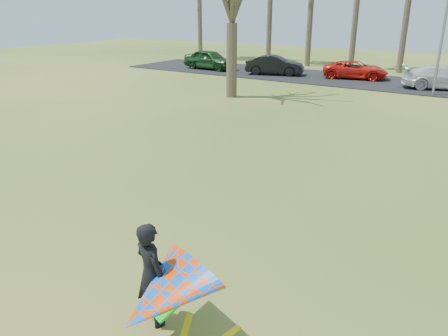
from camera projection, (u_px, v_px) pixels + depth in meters
The scene contains 7 objects.
ground at pixel (177, 237), 10.21m from camera, with size 100.00×100.00×0.00m, color #255A13.
parking_strip at pixel (409, 85), 29.79m from camera, with size 46.00×7.00×0.06m, color black.
car_0 at pixel (210, 59), 36.93m from camera, with size 1.88×4.68×1.60m, color #183D1A.
car_1 at pixel (275, 65), 33.91m from camera, with size 1.54×4.42×1.46m, color black.
car_2 at pixel (355, 70), 32.12m from camera, with size 2.12×4.61×1.28m, color red.
car_3 at pixel (444, 77), 27.96m from camera, with size 2.06×5.06×1.47m, color silver.
kite_flyer at pixel (160, 292), 6.83m from camera, with size 2.13×2.39×2.02m.
Camera 1 is at (5.86, -6.93, 5.06)m, focal length 35.00 mm.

